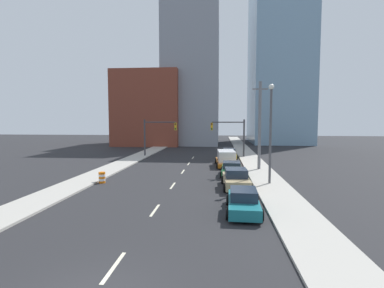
% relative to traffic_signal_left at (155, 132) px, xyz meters
% --- Properties ---
extents(sidewalk_left, '(2.90, 88.71, 0.14)m').
position_rel_traffic_signal_left_xyz_m(sidewalk_left, '(-2.28, 8.92, -3.58)').
color(sidewalk_left, '#ADA89E').
rests_on(sidewalk_left, ground).
extents(sidewalk_right, '(2.90, 88.71, 0.14)m').
position_rel_traffic_signal_left_xyz_m(sidewalk_right, '(13.86, 8.92, -3.58)').
color(sidewalk_right, '#ADA89E').
rests_on(sidewalk_right, ground).
extents(lane_stripe_at_2m, '(0.16, 2.40, 0.01)m').
position_rel_traffic_signal_left_xyz_m(lane_stripe_at_2m, '(5.79, -33.44, -3.64)').
color(lane_stripe_at_2m, beige).
rests_on(lane_stripe_at_2m, ground).
extents(lane_stripe_at_9m, '(0.16, 2.40, 0.01)m').
position_rel_traffic_signal_left_xyz_m(lane_stripe_at_9m, '(5.79, -26.45, -3.64)').
color(lane_stripe_at_9m, beige).
rests_on(lane_stripe_at_9m, ground).
extents(lane_stripe_at_16m, '(0.16, 2.40, 0.01)m').
position_rel_traffic_signal_left_xyz_m(lane_stripe_at_16m, '(5.79, -19.63, -3.64)').
color(lane_stripe_at_16m, beige).
rests_on(lane_stripe_at_16m, ground).
extents(lane_stripe_at_23m, '(0.16, 2.40, 0.01)m').
position_rel_traffic_signal_left_xyz_m(lane_stripe_at_23m, '(5.79, -12.80, -3.64)').
color(lane_stripe_at_23m, beige).
rests_on(lane_stripe_at_23m, ground).
extents(lane_stripe_at_28m, '(0.16, 2.40, 0.01)m').
position_rel_traffic_signal_left_xyz_m(lane_stripe_at_28m, '(5.79, -6.99, -3.64)').
color(lane_stripe_at_28m, beige).
rests_on(lane_stripe_at_28m, ground).
extents(lane_stripe_at_34m, '(0.16, 2.40, 0.01)m').
position_rel_traffic_signal_left_xyz_m(lane_stripe_at_34m, '(5.79, -0.95, -3.64)').
color(lane_stripe_at_34m, beige).
rests_on(lane_stripe_at_34m, ground).
extents(building_brick_left, '(14.00, 16.00, 15.81)m').
position_rel_traffic_signal_left_xyz_m(building_brick_left, '(-5.85, 23.30, 4.26)').
color(building_brick_left, brown).
rests_on(building_brick_left, ground).
extents(building_office_center, '(12.00, 20.00, 30.79)m').
position_rel_traffic_signal_left_xyz_m(building_office_center, '(3.25, 27.30, 11.75)').
color(building_office_center, gray).
rests_on(building_office_center, ground).
extents(building_glass_right, '(13.00, 20.00, 41.98)m').
position_rel_traffic_signal_left_xyz_m(building_glass_right, '(23.62, 31.30, 17.34)').
color(building_glass_right, '#7A9EB7').
rests_on(building_glass_right, ground).
extents(traffic_signal_left, '(4.95, 0.35, 5.52)m').
position_rel_traffic_signal_left_xyz_m(traffic_signal_left, '(0.00, 0.00, 0.00)').
color(traffic_signal_left, '#38383D').
rests_on(traffic_signal_left, ground).
extents(traffic_signal_right, '(4.95, 0.35, 5.52)m').
position_rel_traffic_signal_left_xyz_m(traffic_signal_right, '(11.58, 0.00, 0.00)').
color(traffic_signal_right, '#38383D').
rests_on(traffic_signal_right, ground).
extents(utility_pole_right_mid, '(1.60, 0.32, 9.49)m').
position_rel_traffic_signal_left_xyz_m(utility_pole_right_mid, '(13.87, -11.14, 1.22)').
color(utility_pole_right_mid, slate).
rests_on(utility_pole_right_mid, ground).
extents(traffic_barrel, '(0.56, 0.56, 0.95)m').
position_rel_traffic_signal_left_xyz_m(traffic_barrel, '(-0.43, -19.15, -3.17)').
color(traffic_barrel, orange).
rests_on(traffic_barrel, ground).
extents(street_lamp, '(0.44, 0.44, 8.32)m').
position_rel_traffic_signal_left_xyz_m(street_lamp, '(13.79, -18.55, 1.18)').
color(street_lamp, '#4C4C51').
rests_on(street_lamp, ground).
extents(sedan_teal, '(2.11, 4.71, 1.37)m').
position_rel_traffic_signal_left_xyz_m(sedan_teal, '(11.02, -26.33, -3.01)').
color(sedan_teal, '#196B75').
rests_on(sedan_teal, ground).
extents(sedan_tan, '(2.33, 4.82, 1.54)m').
position_rel_traffic_signal_left_xyz_m(sedan_tan, '(10.93, -19.94, -2.94)').
color(sedan_tan, tan).
rests_on(sedan_tan, ground).
extents(sedan_green, '(2.26, 4.72, 1.35)m').
position_rel_traffic_signal_left_xyz_m(sedan_green, '(10.79, -14.59, -3.03)').
color(sedan_green, '#1E6033').
rests_on(sedan_green, ground).
extents(box_truck_orange, '(2.72, 6.40, 1.85)m').
position_rel_traffic_signal_left_xyz_m(box_truck_orange, '(10.39, -8.55, -2.76)').
color(box_truck_orange, orange).
rests_on(box_truck_orange, ground).
extents(sedan_yellow, '(2.24, 4.68, 1.44)m').
position_rel_traffic_signal_left_xyz_m(sedan_yellow, '(10.94, -1.40, -2.98)').
color(sedan_yellow, gold).
rests_on(sedan_yellow, ground).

